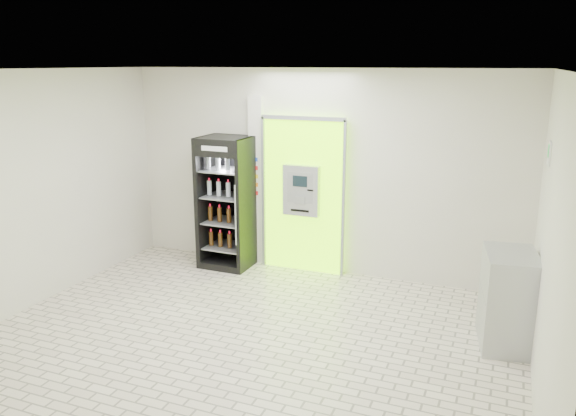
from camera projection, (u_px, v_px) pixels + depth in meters
The scene contains 7 objects.
ground at pixel (246, 341), 6.38m from camera, with size 6.00×6.00×0.00m, color beige.
room_shell at pixel (243, 183), 5.92m from camera, with size 6.00×6.00×6.00m.
atm_assembly at pixel (304, 194), 8.33m from camera, with size 1.30×0.24×2.33m.
pillar at pixel (257, 181), 8.61m from camera, with size 0.22×0.11×2.60m.
beverage_cooler at pixel (228, 205), 8.57m from camera, with size 0.76×0.72×2.00m.
steel_cabinet at pixel (508, 300), 6.19m from camera, with size 0.65×0.87×1.07m.
exit_sign at pixel (549, 153), 6.04m from camera, with size 0.02×0.22×0.26m.
Camera 1 is at (2.59, -5.21, 3.07)m, focal length 35.00 mm.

